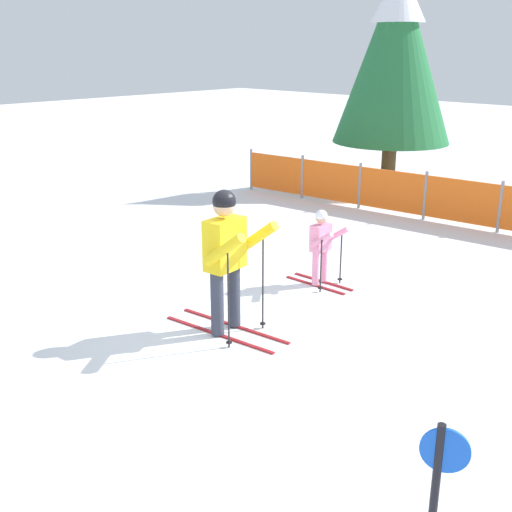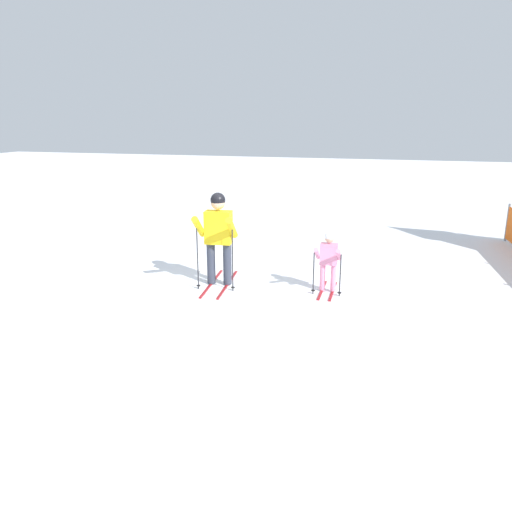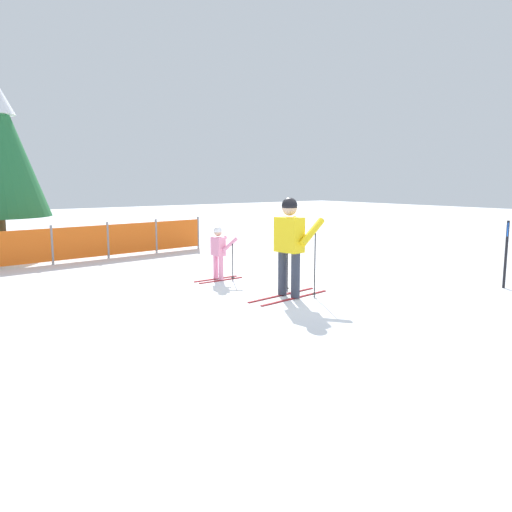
{
  "view_description": "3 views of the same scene",
  "coord_description": "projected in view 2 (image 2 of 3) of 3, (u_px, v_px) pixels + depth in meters",
  "views": [
    {
      "loc": [
        4.76,
        -4.82,
        3.25
      ],
      "look_at": [
        -0.43,
        0.63,
        0.73
      ],
      "focal_mm": 45.0,
      "sensor_mm": 36.0,
      "label": 1
    },
    {
      "loc": [
        7.96,
        2.99,
        2.98
      ],
      "look_at": [
        -0.04,
        0.71,
        0.66
      ],
      "focal_mm": 35.0,
      "sensor_mm": 36.0,
      "label": 2
    },
    {
      "loc": [
        -5.76,
        -6.4,
        1.98
      ],
      "look_at": [
        -0.49,
        0.58,
        0.66
      ],
      "focal_mm": 35.0,
      "sensor_mm": 36.0,
      "label": 3
    }
  ],
  "objects": [
    {
      "name": "skier_child",
      "position": [
        329.0,
        257.0,
        8.67
      ],
      "size": [
        1.02,
        0.53,
        1.08
      ],
      "rotation": [
        0.0,
        0.0,
        0.01
      ],
      "color": "maroon",
      "rests_on": "ground_plane"
    },
    {
      "name": "skier_adult",
      "position": [
        218.0,
        231.0,
        8.93
      ],
      "size": [
        1.64,
        0.77,
        1.7
      ],
      "rotation": [
        0.0,
        0.0,
        0.11
      ],
      "color": "maroon",
      "rests_on": "ground_plane"
    },
    {
      "name": "ground_plane",
      "position": [
        217.0,
        289.0,
        8.96
      ],
      "size": [
        60.0,
        60.0,
        0.0
      ],
      "primitive_type": "plane",
      "color": "white"
    }
  ]
}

